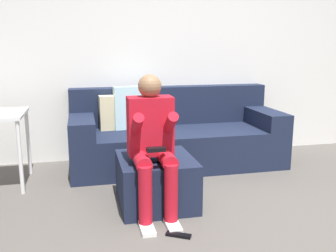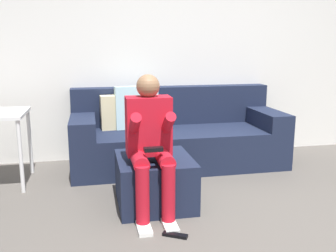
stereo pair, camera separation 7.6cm
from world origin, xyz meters
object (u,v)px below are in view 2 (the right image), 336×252
Objects in this scene: person_seated at (150,138)px; remote_near_ottoman at (175,235)px; couch_sectional at (175,136)px; ottoman at (155,181)px; side_table at (1,124)px.

remote_near_ottoman is at bearing -76.37° from person_seated.
person_seated is at bearing -111.19° from couch_sectional.
side_table is (-1.34, 0.76, 0.38)m from ottoman.
person_seated reaches higher than remote_near_ottoman.
person_seated is (-0.06, -0.17, 0.41)m from ottoman.
side_table is (-1.28, 0.93, -0.03)m from person_seated.
couch_sectional reaches higher than ottoman.
remote_near_ottoman is (0.10, -0.43, -0.60)m from person_seated.
ottoman is 0.45m from person_seated.
ottoman is 0.62m from remote_near_ottoman.
ottoman is (-0.41, -1.05, -0.12)m from couch_sectional.
person_seated is 1.58m from side_table.
side_table is 3.94× the size of remote_near_ottoman.
couch_sectional is 1.71m from remote_near_ottoman.
ottoman is 3.67× the size of remote_near_ottoman.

